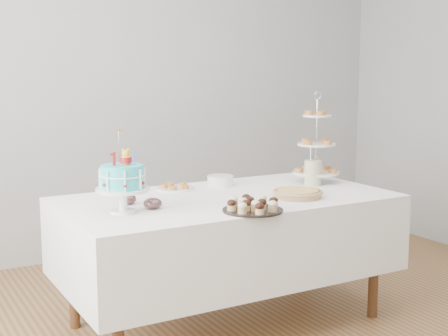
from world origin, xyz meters
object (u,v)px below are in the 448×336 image
table (227,234)px  pastry_plate (175,187)px  tiered_stand (317,145)px  jam_bowl_a (153,204)px  jam_bowl_b (127,199)px  plate_stack (220,181)px  pie (298,193)px  cupcake_tray (253,205)px  birthday_cake (123,191)px  utensil_pitcher (313,172)px

table → pastry_plate: (-0.17, 0.34, 0.24)m
tiered_stand → jam_bowl_a: (-1.25, -0.20, -0.22)m
jam_bowl_a → jam_bowl_b: size_ratio=1.01×
plate_stack → table: bearing=-112.9°
pie → plate_stack: bearing=110.8°
plate_stack → pastry_plate: 0.31m
pastry_plate → jam_bowl_b: bearing=-148.4°
plate_stack → cupcake_tray: bearing=-106.3°
birthday_cake → cupcake_tray: size_ratio=1.34×
birthday_cake → utensil_pitcher: birthday_cake is taller
cupcake_tray → pastry_plate: size_ratio=1.35×
cupcake_tray → jam_bowl_a: (-0.43, 0.31, -0.01)m
plate_stack → birthday_cake: bearing=-152.6°
birthday_cake → plate_stack: size_ratio=2.57×
cupcake_tray → jam_bowl_b: 0.70m
table → jam_bowl_b: jam_bowl_b is taller
pie → pastry_plate: pie is taller
birthday_cake → jam_bowl_b: 0.23m
cupcake_tray → plate_stack: size_ratio=1.92×
table → cupcake_tray: (-0.08, -0.40, 0.26)m
cupcake_tray → pie: 0.45m
plate_stack → jam_bowl_a: (-0.64, -0.41, -0.00)m
utensil_pitcher → jam_bowl_b: bearing=157.4°
utensil_pitcher → table: bearing=163.2°
pie → jam_bowl_a: bearing=170.8°
jam_bowl_a → jam_bowl_b: same height
tiered_stand → plate_stack: size_ratio=3.57×
birthday_cake → utensil_pitcher: bearing=20.3°
table → plate_stack: plate_stack is taller
plate_stack → jam_bowl_b: (-0.72, -0.23, -0.00)m
pie → plate_stack: (-0.21, 0.55, 0.01)m
table → pie: 0.48m
birthday_cake → jam_bowl_a: size_ratio=4.25×
table → pastry_plate: 0.45m
pastry_plate → jam_bowl_b: (-0.41, -0.25, 0.01)m
pie → utensil_pitcher: bearing=40.4°
plate_stack → utensil_pitcher: size_ratio=0.68×
tiered_stand → cupcake_tray: bearing=-147.8°
birthday_cake → pie: size_ratio=1.48×
plate_stack → pastry_plate: plate_stack is taller
pie → table: bearing=146.6°
jam_bowl_a → tiered_stand: bearing=9.1°
jam_bowl_a → utensil_pitcher: 1.17m
pie → pastry_plate: bearing=132.3°
birthday_cake → jam_bowl_a: 0.19m
birthday_cake → jam_bowl_b: size_ratio=4.27×
table → tiered_stand: tiered_stand is taller
table → utensil_pitcher: 0.73m
birthday_cake → utensil_pitcher: 1.34m
birthday_cake → tiered_stand: tiered_stand is taller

